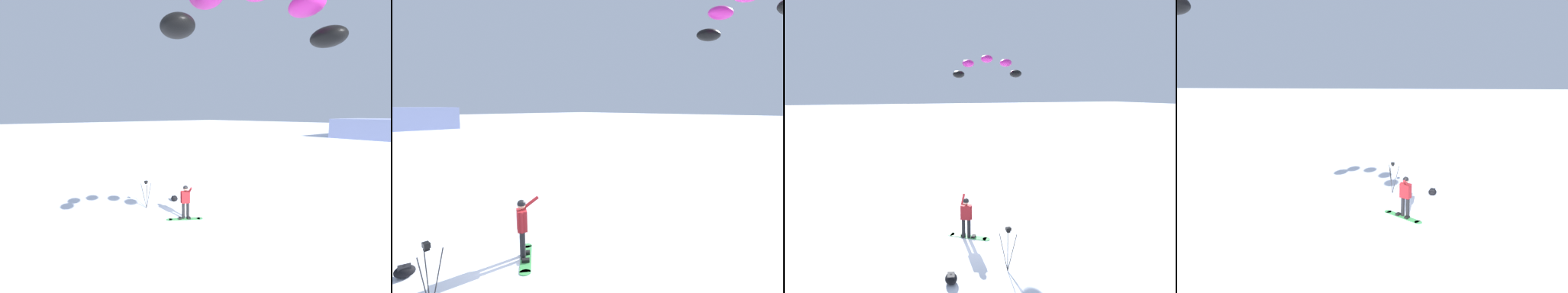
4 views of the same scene
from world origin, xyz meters
The scene contains 6 objects.
ground_plane centered at (0.00, 0.00, 0.00)m, with size 300.00×300.00×0.00m, color white.
snowboarder centered at (0.13, 0.20, 1.00)m, with size 0.76×0.48×1.68m.
snowboard centered at (0.16, 0.11, 0.02)m, with size 1.17×1.50×0.10m.
traction_kite centered at (6.53, -3.08, 7.24)m, with size 2.80×4.07×1.32m.
gear_bag_large centered at (-2.44, 1.47, 0.15)m, with size 0.56×0.48×0.28m.
camera_tripod centered at (-2.46, -0.40, 1.07)m, with size 0.53×0.51×1.51m.
Camera 3 is at (-10.35, 3.36, 5.70)m, focal length 27.07 mm.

